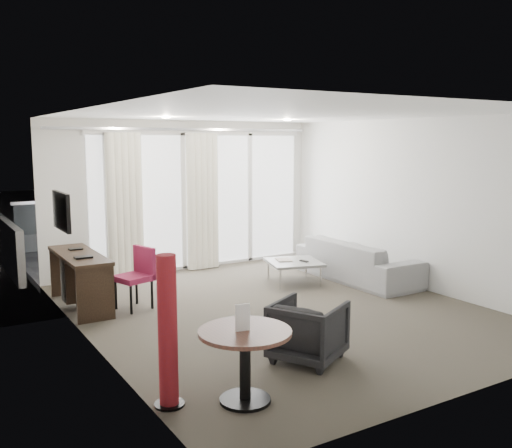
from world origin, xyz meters
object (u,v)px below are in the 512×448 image
red_lamp (168,331)px  tub_armchair (308,331)px  desk_chair (133,279)px  coffee_table (294,272)px  round_table (245,366)px  desk (80,281)px  sofa (358,260)px  rattan_chair_b (260,227)px  rattan_chair_a (182,228)px

red_lamp → tub_armchair: bearing=7.3°
desk_chair → coffee_table: size_ratio=1.05×
round_table → desk: bearing=97.6°
round_table → tub_armchair: round_table is taller
red_lamp → sofa: size_ratio=0.59×
desk_chair → coffee_table: (2.66, 0.03, -0.24)m
sofa → desk: bearing=79.7°
red_lamp → sofa: bearing=30.4°
round_table → rattan_chair_b: size_ratio=0.97×
rattan_chair_a → sofa: bearing=-55.0°
tub_armchair → rattan_chair_a: rattan_chair_a is taller
round_table → rattan_chair_b: bearing=57.3°
desk_chair → rattan_chair_b: 4.88m
desk → rattan_chair_b: rattan_chair_b is taller
coffee_table → rattan_chair_a: (-0.35, 3.58, 0.28)m
desk_chair → round_table: 3.18m
rattan_chair_b → tub_armchair: bearing=-132.9°
desk → desk_chair: (0.59, -0.46, 0.05)m
rattan_chair_a → tub_armchair: bearing=-86.5°
red_lamp → sofa: (4.38, 2.58, -0.34)m
round_table → coffee_table: size_ratio=1.02×
sofa → rattan_chair_a: (-1.37, 3.94, 0.13)m
red_lamp → rattan_chair_a: size_ratio=1.45×
round_table → red_lamp: (-0.60, 0.28, 0.34)m
round_table → tub_armchair: size_ratio=1.17×
rattan_chair_a → red_lamp: bearing=-99.0°
coffee_table → rattan_chair_b: 3.21m
sofa → rattan_chair_b: bearing=-3.0°
tub_armchair → coffee_table: size_ratio=0.87×
desk → rattan_chair_a: size_ratio=1.74×
round_table → sofa: 4.74m
red_lamp → tub_armchair: size_ratio=1.92×
rattan_chair_b → rattan_chair_a: bearing=142.6°
red_lamp → rattan_chair_b: bearing=52.3°
tub_armchair → sofa: size_ratio=0.31×
sofa → red_lamp: bearing=120.4°
tub_armchair → rattan_chair_a: bearing=-40.8°
desk → sofa: desk is taller
desk_chair → sofa: bearing=-22.1°
rattan_chair_a → rattan_chair_b: rattan_chair_a is taller
desk → round_table: bearing=-82.4°
tub_armchair → coffee_table: bearing=-60.8°
sofa → rattan_chair_a: rattan_chair_a is taller
coffee_table → red_lamp: bearing=-138.9°
sofa → rattan_chair_b: size_ratio=2.66×
red_lamp → rattan_chair_a: bearing=65.2°
desk_chair → red_lamp: (-0.70, -2.90, 0.24)m
desk → sofa: 4.35m
rattan_chair_b → desk: bearing=-165.9°
rattan_chair_b → desk_chair: bearing=-157.8°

